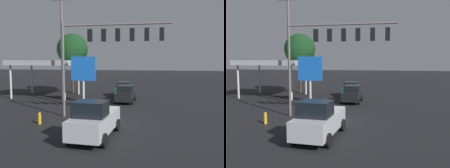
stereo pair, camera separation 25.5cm
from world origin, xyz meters
TOP-DOWN VIEW (x-y plane):
  - ground_plane at (0.00, 0.00)m, footprint 200.00×200.00m
  - traffic_signal_assembly at (0.19, -1.24)m, footprint 8.90×0.43m
  - utility_pole at (6.65, -7.53)m, footprint 2.40×0.26m
  - gas_station_canopy at (10.65, -11.90)m, footprint 8.23×6.49m
  - price_sign at (4.41, -8.05)m, footprint 2.77×0.27m
  - pickup_parked at (-0.09, 4.10)m, footprint 2.47×5.29m
  - sedan_far at (0.67, -13.73)m, footprint 2.16×4.45m
  - sedan_waiting at (-0.15, -9.30)m, footprint 2.09×4.42m
  - street_tree at (8.60, -16.22)m, footprint 4.52×4.52m
  - fire_hydrant at (4.80, 1.65)m, footprint 0.24×0.24m

SIDE VIEW (x-z plane):
  - ground_plane at x=0.00m, z-range 0.00..0.00m
  - fire_hydrant at x=4.80m, z-range 0.00..0.88m
  - sedan_far at x=0.67m, z-range -0.01..1.92m
  - sedan_waiting at x=-0.15m, z-range -0.01..1.92m
  - pickup_parked at x=-0.09m, z-range -0.09..2.31m
  - price_sign at x=4.41m, z-range 1.07..6.23m
  - gas_station_canopy at x=10.65m, z-range 2.00..6.75m
  - traffic_signal_assembly at x=0.19m, z-range 2.24..10.11m
  - utility_pole at x=6.65m, z-range 0.30..12.17m
  - street_tree at x=8.60m, z-range 2.02..10.62m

